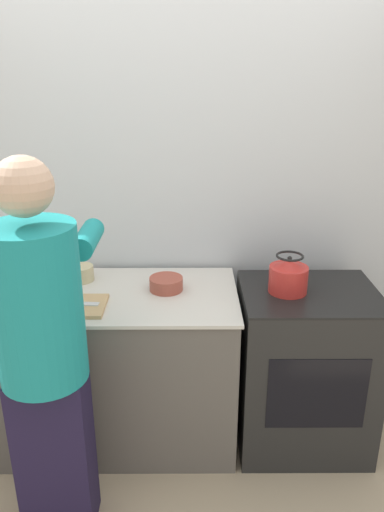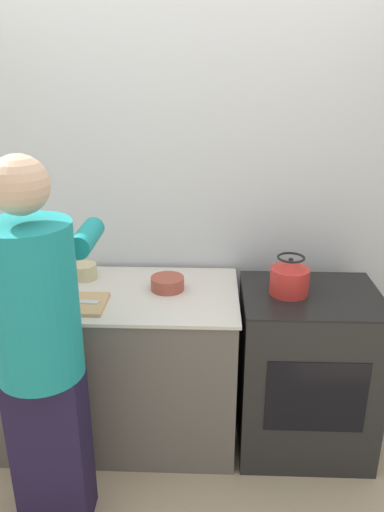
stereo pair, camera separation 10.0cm
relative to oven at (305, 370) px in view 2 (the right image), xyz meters
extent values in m
plane|color=tan|center=(-0.68, -0.29, -0.46)|extent=(12.00, 12.00, 0.00)
cube|color=silver|center=(-0.68, 0.46, 0.84)|extent=(8.00, 0.05, 2.60)
cube|color=#5B5651|center=(-1.05, 0.05, -0.03)|extent=(1.33, 0.68, 0.87)
cube|color=beige|center=(-1.05, 0.05, 0.42)|extent=(1.35, 0.71, 0.02)
cube|color=black|center=(0.00, 0.00, -0.01)|extent=(0.71, 0.58, 0.91)
cube|color=black|center=(0.00, 0.00, 0.45)|extent=(0.71, 0.58, 0.01)
cube|color=black|center=(0.00, -0.29, 0.04)|extent=(0.49, 0.01, 0.40)
cube|color=#1D1734|center=(-1.23, -0.56, -0.06)|extent=(0.32, 0.20, 0.79)
cylinder|color=teal|center=(-1.23, -0.56, 0.66)|extent=(0.36, 0.36, 0.66)
sphere|color=#D1A889|center=(-1.23, -0.56, 1.14)|extent=(0.23, 0.23, 0.23)
cylinder|color=teal|center=(-1.38, -0.25, 0.84)|extent=(0.10, 0.30, 0.10)
cylinder|color=teal|center=(-1.08, -0.25, 0.84)|extent=(0.10, 0.30, 0.10)
cube|color=tan|center=(-1.24, -0.11, 0.44)|extent=(0.39, 0.25, 0.02)
cube|color=silver|center=(-1.16, -0.11, 0.45)|extent=(0.16, 0.05, 0.01)
cube|color=black|center=(-1.28, -0.10, 0.45)|extent=(0.10, 0.04, 0.01)
cylinder|color=red|center=(-0.12, 0.00, 0.53)|extent=(0.20, 0.20, 0.14)
cone|color=red|center=(-0.12, 0.00, 0.62)|extent=(0.16, 0.16, 0.03)
sphere|color=black|center=(-0.12, 0.00, 0.64)|extent=(0.02, 0.02, 0.02)
torus|color=black|center=(-0.12, 0.00, 0.66)|extent=(0.14, 0.14, 0.01)
cylinder|color=#C6B789|center=(-1.23, 0.23, 0.47)|extent=(0.14, 0.14, 0.08)
cylinder|color=#9E4738|center=(-0.75, 0.10, 0.46)|extent=(0.18, 0.18, 0.07)
cylinder|color=tan|center=(-1.62, 0.09, 0.49)|extent=(0.12, 0.12, 0.14)
cylinder|color=#28231E|center=(-1.62, 0.09, 0.57)|extent=(0.13, 0.13, 0.01)
camera|label=1|loc=(-0.63, -2.33, 1.55)|focal=35.00mm
camera|label=2|loc=(-0.53, -2.33, 1.55)|focal=35.00mm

